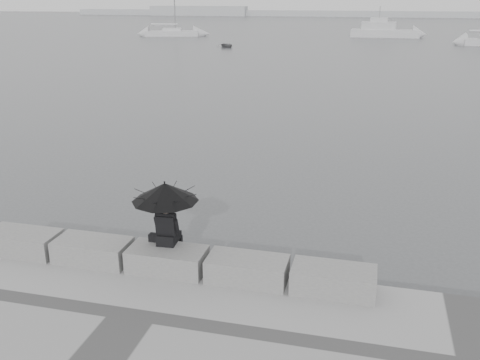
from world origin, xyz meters
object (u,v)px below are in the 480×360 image
(seated_person, at_px, (165,198))
(sailboat_left, at_px, (172,33))
(motor_cruiser, at_px, (385,31))
(dinghy, at_px, (227,45))

(seated_person, distance_m, sailboat_left, 74.54)
(motor_cruiser, bearing_deg, dinghy, -128.90)
(dinghy, bearing_deg, motor_cruiser, 15.37)
(motor_cruiser, distance_m, dinghy, 28.15)
(seated_person, height_order, motor_cruiser, motor_cruiser)
(seated_person, height_order, sailboat_left, sailboat_left)
(sailboat_left, height_order, dinghy, sailboat_left)
(sailboat_left, relative_size, dinghy, 4.63)
(dinghy, bearing_deg, seated_person, -109.51)
(seated_person, bearing_deg, motor_cruiser, 82.43)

